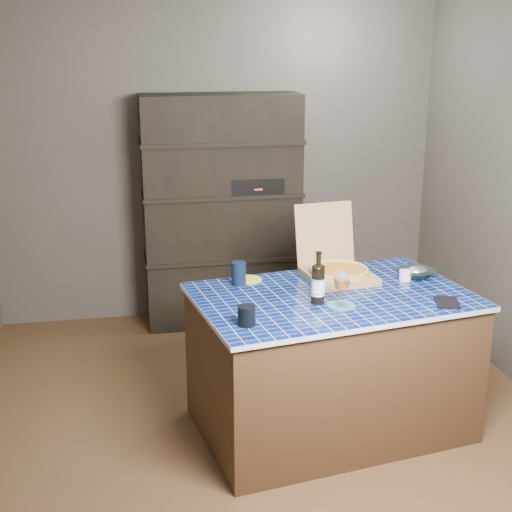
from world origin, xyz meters
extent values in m
plane|color=brown|center=(0.00, 0.00, 0.00)|extent=(3.50, 3.50, 0.00)
plane|color=#504A45|center=(0.00, 1.75, 1.25)|extent=(3.50, 0.00, 3.50)
plane|color=#504A45|center=(0.00, -1.75, 1.25)|extent=(3.50, 0.00, 3.50)
cube|color=black|center=(0.00, 1.53, 0.90)|extent=(1.20, 0.40, 1.80)
cube|color=black|center=(0.25, 1.48, 1.12)|extent=(0.40, 0.32, 0.12)
cube|color=#412819|center=(0.37, -0.23, 0.40)|extent=(1.60, 1.15, 0.80)
cube|color=#051355|center=(0.37, -0.23, 0.82)|extent=(1.65, 1.19, 0.03)
cube|color=#906B4A|center=(0.48, 0.01, 0.85)|extent=(0.42, 0.42, 0.04)
cube|color=#906B4A|center=(0.45, 0.23, 1.05)|extent=(0.38, 0.13, 0.37)
cylinder|color=tan|center=(0.48, 0.01, 0.88)|extent=(0.35, 0.35, 0.01)
cylinder|color=maroon|center=(0.48, 0.01, 0.89)|extent=(0.30, 0.30, 0.01)
torus|color=tan|center=(0.48, 0.01, 0.89)|extent=(0.35, 0.35, 0.02)
cylinder|color=black|center=(0.25, -0.34, 0.93)|extent=(0.07, 0.07, 0.20)
ellipsoid|color=black|center=(0.25, -0.34, 1.03)|extent=(0.07, 0.07, 0.04)
cylinder|color=black|center=(0.25, -0.34, 1.08)|extent=(0.03, 0.03, 0.08)
cylinder|color=silver|center=(0.25, -0.34, 0.92)|extent=(0.07, 0.07, 0.09)
cylinder|color=#3A8EC5|center=(0.25, -0.34, 0.89)|extent=(0.08, 0.08, 0.01)
cylinder|color=#3A8EC5|center=(0.25, -0.34, 0.97)|extent=(0.08, 0.08, 0.01)
cylinder|color=teal|center=(0.36, -0.42, 0.83)|extent=(0.15, 0.15, 0.01)
cylinder|color=white|center=(0.36, -0.42, 0.84)|extent=(0.08, 0.08, 0.01)
cylinder|color=white|center=(0.36, -0.42, 0.88)|extent=(0.01, 0.01, 0.08)
ellipsoid|color=white|center=(0.36, -0.42, 0.97)|extent=(0.09, 0.09, 0.12)
cylinder|color=#C5651F|center=(0.36, -0.42, 0.96)|extent=(0.07, 0.07, 0.05)
cylinder|color=white|center=(0.36, -0.42, 0.99)|extent=(0.07, 0.07, 0.02)
cylinder|color=black|center=(-0.18, -0.58, 0.88)|extent=(0.09, 0.09, 0.10)
cube|color=black|center=(0.94, -0.49, 0.84)|extent=(0.17, 0.20, 0.01)
imported|color=black|center=(0.95, -0.04, 0.85)|extent=(0.27, 0.27, 0.05)
ellipsoid|color=silver|center=(0.95, -0.04, 0.87)|extent=(0.13, 0.11, 0.06)
cylinder|color=white|center=(0.86, -0.08, 0.86)|extent=(0.07, 0.07, 0.06)
cylinder|color=black|center=(-0.11, 0.03, 0.90)|extent=(0.08, 0.08, 0.13)
cylinder|color=gold|center=(-0.05, 0.10, 0.83)|extent=(0.17, 0.17, 0.01)
camera|label=1|loc=(-0.75, -3.82, 2.20)|focal=50.00mm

